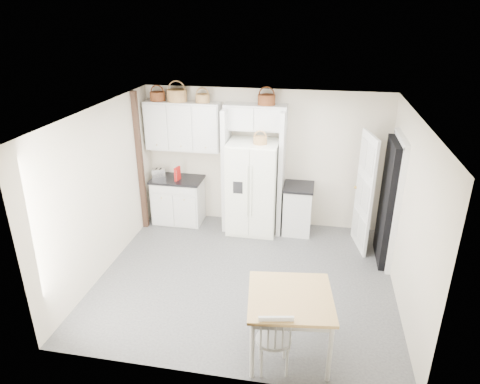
# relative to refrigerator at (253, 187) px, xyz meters

# --- Properties ---
(floor) EXTENTS (4.50, 4.50, 0.00)m
(floor) POSITION_rel_refrigerator_xyz_m (0.15, -1.60, -0.87)
(floor) COLOR #3A3A3A
(floor) RESTS_ON ground
(ceiling) EXTENTS (4.50, 4.50, 0.00)m
(ceiling) POSITION_rel_refrigerator_xyz_m (0.15, -1.60, 1.73)
(ceiling) COLOR white
(ceiling) RESTS_ON wall_back
(wall_back) EXTENTS (4.50, 0.00, 4.50)m
(wall_back) POSITION_rel_refrigerator_xyz_m (0.15, 0.40, 0.43)
(wall_back) COLOR beige
(wall_back) RESTS_ON floor
(wall_left) EXTENTS (0.00, 4.00, 4.00)m
(wall_left) POSITION_rel_refrigerator_xyz_m (-2.10, -1.60, 0.43)
(wall_left) COLOR beige
(wall_left) RESTS_ON floor
(wall_right) EXTENTS (0.00, 4.00, 4.00)m
(wall_right) POSITION_rel_refrigerator_xyz_m (2.40, -1.60, 0.43)
(wall_right) COLOR beige
(wall_right) RESTS_ON floor
(refrigerator) EXTENTS (0.90, 0.72, 1.74)m
(refrigerator) POSITION_rel_refrigerator_xyz_m (0.00, 0.00, 0.00)
(refrigerator) COLOR white
(refrigerator) RESTS_ON floor
(base_cab_left) EXTENTS (0.93, 0.59, 0.86)m
(base_cab_left) POSITION_rel_refrigerator_xyz_m (-1.48, 0.10, -0.44)
(base_cab_left) COLOR silver
(base_cab_left) RESTS_ON floor
(base_cab_right) EXTENTS (0.50, 0.60, 0.89)m
(base_cab_right) POSITION_rel_refrigerator_xyz_m (0.84, 0.10, -0.42)
(base_cab_right) COLOR silver
(base_cab_right) RESTS_ON floor
(dining_table) EXTENTS (1.09, 1.09, 0.82)m
(dining_table) POSITION_rel_refrigerator_xyz_m (0.93, -3.05, -0.46)
(dining_table) COLOR #A18340
(dining_table) RESTS_ON floor
(windsor_chair) EXTENTS (0.48, 0.45, 0.84)m
(windsor_chair) POSITION_rel_refrigerator_xyz_m (0.78, -3.35, -0.45)
(windsor_chair) COLOR silver
(windsor_chair) RESTS_ON floor
(counter_left) EXTENTS (0.97, 0.63, 0.04)m
(counter_left) POSITION_rel_refrigerator_xyz_m (-1.48, 0.10, 0.01)
(counter_left) COLOR black
(counter_left) RESTS_ON base_cab_left
(counter_right) EXTENTS (0.54, 0.64, 0.04)m
(counter_right) POSITION_rel_refrigerator_xyz_m (0.84, 0.10, 0.04)
(counter_right) COLOR black
(counter_right) RESTS_ON base_cab_right
(toaster) EXTENTS (0.28, 0.22, 0.17)m
(toaster) POSITION_rel_refrigerator_xyz_m (-1.85, 0.10, 0.12)
(toaster) COLOR silver
(toaster) RESTS_ON counter_left
(cookbook_red) EXTENTS (0.08, 0.18, 0.26)m
(cookbook_red) POSITION_rel_refrigerator_xyz_m (-1.44, 0.02, 0.16)
(cookbook_red) COLOR red
(cookbook_red) RESTS_ON counter_left
(cookbook_cream) EXTENTS (0.04, 0.15, 0.22)m
(cookbook_cream) POSITION_rel_refrigerator_xyz_m (-1.46, 0.02, 0.14)
(cookbook_cream) COLOR silver
(cookbook_cream) RESTS_ON counter_left
(basket_upper_a) EXTENTS (0.28, 0.28, 0.16)m
(basket_upper_a) POSITION_rel_refrigerator_xyz_m (-1.81, 0.23, 1.56)
(basket_upper_a) COLOR #532B10
(basket_upper_a) RESTS_ON upper_cabinet
(basket_upper_b) EXTENTS (0.36, 0.36, 0.21)m
(basket_upper_b) POSITION_rel_refrigerator_xyz_m (-1.44, 0.23, 1.59)
(basket_upper_b) COLOR brown
(basket_upper_b) RESTS_ON upper_cabinet
(basket_upper_c) EXTENTS (0.25, 0.25, 0.15)m
(basket_upper_c) POSITION_rel_refrigerator_xyz_m (-0.96, 0.23, 1.56)
(basket_upper_c) COLOR brown
(basket_upper_c) RESTS_ON upper_cabinet
(basket_bridge_b) EXTENTS (0.31, 0.31, 0.18)m
(basket_bridge_b) POSITION_rel_refrigerator_xyz_m (0.19, 0.23, 1.57)
(basket_bridge_b) COLOR #532B10
(basket_bridge_b) RESTS_ON bridge_cabinet
(basket_fridge_b) EXTENTS (0.24, 0.24, 0.13)m
(basket_fridge_b) POSITION_rel_refrigerator_xyz_m (0.13, -0.10, 0.93)
(basket_fridge_b) COLOR brown
(basket_fridge_b) RESTS_ON refrigerator
(upper_cabinet) EXTENTS (1.40, 0.34, 0.90)m
(upper_cabinet) POSITION_rel_refrigerator_xyz_m (-1.35, 0.23, 1.03)
(upper_cabinet) COLOR silver
(upper_cabinet) RESTS_ON wall_back
(bridge_cabinet) EXTENTS (1.12, 0.34, 0.45)m
(bridge_cabinet) POSITION_rel_refrigerator_xyz_m (0.00, 0.23, 1.26)
(bridge_cabinet) COLOR silver
(bridge_cabinet) RESTS_ON wall_back
(fridge_panel_left) EXTENTS (0.08, 0.60, 2.30)m
(fridge_panel_left) POSITION_rel_refrigerator_xyz_m (-0.51, 0.10, 0.28)
(fridge_panel_left) COLOR silver
(fridge_panel_left) RESTS_ON floor
(fridge_panel_right) EXTENTS (0.08, 0.60, 2.30)m
(fridge_panel_right) POSITION_rel_refrigerator_xyz_m (0.51, 0.10, 0.28)
(fridge_panel_right) COLOR silver
(fridge_panel_right) RESTS_ON floor
(trim_post) EXTENTS (0.09, 0.09, 2.60)m
(trim_post) POSITION_rel_refrigerator_xyz_m (-2.05, -0.25, 0.43)
(trim_post) COLOR #3D2219
(trim_post) RESTS_ON floor
(doorway_void) EXTENTS (0.18, 0.85, 2.05)m
(doorway_void) POSITION_rel_refrigerator_xyz_m (2.31, -0.60, 0.16)
(doorway_void) COLOR black
(doorway_void) RESTS_ON floor
(door_slab) EXTENTS (0.21, 0.79, 2.05)m
(door_slab) POSITION_rel_refrigerator_xyz_m (1.95, -0.27, 0.16)
(door_slab) COLOR white
(door_slab) RESTS_ON floor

